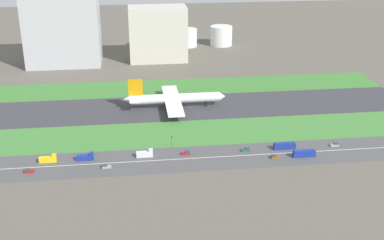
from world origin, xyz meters
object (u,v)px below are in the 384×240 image
(car_3, at_px, (335,145))
(fuel_tank_centre, at_px, (187,38))
(truck_1, at_px, (145,154))
(car_4, at_px, (246,150))
(bus_0, at_px, (304,153))
(fuel_tank_east, at_px, (221,36))
(car_5, at_px, (186,153))
(hangar_building, at_px, (158,34))
(bus_1, at_px, (285,146))
(car_0, at_px, (106,166))
(airliner, at_px, (173,99))
(terminal_building, at_px, (63,30))
(car_1, at_px, (275,157))
(fuel_tank_west, at_px, (151,40))
(traffic_light, at_px, (172,141))
(truck_0, at_px, (48,159))
(car_2, at_px, (29,171))
(truck_2, at_px, (86,157))

(car_3, distance_m, fuel_tank_centre, 233.18)
(truck_1, relative_size, fuel_tank_centre, 0.45)
(car_4, relative_size, bus_0, 0.38)
(fuel_tank_centre, bearing_deg, fuel_tank_east, 0.00)
(car_5, xyz_separation_m, hangar_building, (-2.57, 182.00, 21.49))
(car_3, xyz_separation_m, bus_1, (-27.66, -0.00, 0.90))
(car_0, distance_m, fuel_tank_east, 257.13)
(airliner, xyz_separation_m, terminal_building, (-78.50, 114.00, 21.76))
(car_1, relative_size, bus_0, 0.38)
(car_0, distance_m, car_5, 41.48)
(car_3, bearing_deg, hangar_building, 114.32)
(fuel_tank_east, bearing_deg, fuel_tank_west, 180.00)
(car_3, relative_size, car_4, 1.00)
(fuel_tank_west, distance_m, fuel_tank_east, 65.65)
(bus_0, xyz_separation_m, traffic_light, (-65.95, 17.99, 2.47))
(truck_0, bearing_deg, airliner, 44.82)
(truck_0, relative_size, fuel_tank_east, 0.42)
(car_2, xyz_separation_m, fuel_tank_centre, (103.68, 237.00, 7.22))
(bus_0, relative_size, hangar_building, 0.24)
(fuel_tank_west, height_order, fuel_tank_east, fuel_tank_east)
(car_1, xyz_separation_m, terminal_building, (-123.21, 192.00, 27.07))
(airliner, height_order, car_5, airliner)
(bus_1, bearing_deg, car_1, -128.18)
(fuel_tank_east, bearing_deg, car_2, -119.84)
(airliner, distance_m, fuel_tank_east, 169.86)
(car_5, height_order, fuel_tank_east, fuel_tank_east)
(car_2, height_order, car_4, same)
(car_4, relative_size, terminal_building, 0.08)
(truck_1, distance_m, truck_0, 48.01)
(traffic_light, bearing_deg, fuel_tank_east, 73.28)
(truck_1, distance_m, hangar_building, 184.10)
(fuel_tank_centre, height_order, fuel_tank_east, fuel_tank_east)
(truck_1, relative_size, car_1, 1.91)
(airliner, relative_size, fuel_tank_east, 3.21)
(traffic_light, height_order, fuel_tank_west, fuel_tank_west)
(airliner, height_order, car_0, airliner)
(car_4, height_order, traffic_light, traffic_light)
(car_2, distance_m, car_0, 36.56)
(car_0, height_order, bus_0, bus_0)
(truck_2, relative_size, hangar_building, 0.18)
(truck_2, bearing_deg, bus_0, -5.19)
(truck_1, distance_m, truck_2, 29.75)
(car_3, bearing_deg, fuel_tank_west, 110.78)
(truck_1, height_order, car_3, truck_1)
(airliner, height_order, bus_0, airliner)
(truck_0, xyz_separation_m, bus_0, (128.28, -10.00, 0.15))
(car_1, bearing_deg, car_4, -38.30)
(truck_1, distance_m, car_0, 21.74)
(car_1, xyz_separation_m, car_4, (-12.66, 10.00, 0.00))
(car_0, bearing_deg, bus_0, -180.00)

